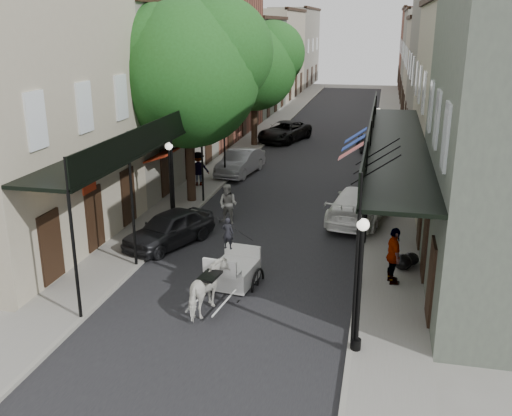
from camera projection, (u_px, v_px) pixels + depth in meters
The scene contains 24 objects.
ground at pixel (228, 303), 18.06m from camera, with size 140.00×140.00×0.00m, color gray.
road at pixel (310, 162), 36.62m from camera, with size 8.00×90.00×0.01m, color black.
sidewalk_left at pixel (235, 157), 37.65m from camera, with size 2.20×90.00×0.12m, color gray.
sidewalk_right at pixel (390, 165), 35.57m from camera, with size 2.20×90.00×0.12m, color gray.
building_row_left at pixel (222, 65), 46.08m from camera, with size 5.00×80.00×10.50m, color #A69D85.
building_row_right at pixel (444, 69), 42.50m from camera, with size 5.00×80.00×10.50m, color slate.
gallery_left at pixel (162, 132), 24.29m from camera, with size 2.20×18.05×4.88m.
gallery_right at pixel (392, 142), 22.29m from camera, with size 2.20×18.05×4.88m.
tree_near at pixel (197, 68), 26.38m from camera, with size 7.31×6.80×9.63m.
tree_far at pixel (260, 63), 39.59m from camera, with size 6.45×6.00×8.61m.
lamppost_right_near at pixel (359, 284), 14.72m from camera, with size 0.32×0.32×3.71m.
lamppost_left at pixel (171, 184), 23.85m from camera, with size 0.32×0.32×3.71m.
lamppost_right_far at pixel (377, 139), 33.28m from camera, with size 0.32×0.32×3.71m.
horse at pixel (209, 289), 17.28m from camera, with size 0.84×1.84×1.55m, color silver.
carriage at pixel (238, 253), 19.38m from camera, with size 1.77×2.43×2.60m.
pedestrian_walking at pixel (228, 204), 25.02m from camera, with size 0.87×0.68×1.80m, color #AAA9A0.
pedestrian_sidewalk_left at pixel (198, 169), 30.58m from camera, with size 1.18×0.68×1.83m, color gray.
pedestrian_sidewalk_right at pixel (394, 256), 18.93m from camera, with size 1.15×0.48×1.96m, color gray.
car_left_near at pixel (169, 228), 22.63m from camera, with size 1.66×4.13×1.41m, color black.
car_left_mid at pixel (240, 162), 33.35m from camera, with size 1.55×4.44×1.46m, color #96959A.
car_left_far at pixel (285, 131), 42.85m from camera, with size 2.44×5.29×1.47m, color black.
car_right_near at pixel (359, 204), 25.42m from camera, with size 2.18×5.35×1.55m, color white.
car_right_far at pixel (370, 141), 39.72m from camera, with size 1.58×3.94×1.34m, color black.
trash_bags at pixel (406, 261), 20.35m from camera, with size 0.92×1.07×0.56m.
Camera 1 is at (4.42, -15.66, 8.44)m, focal length 40.00 mm.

